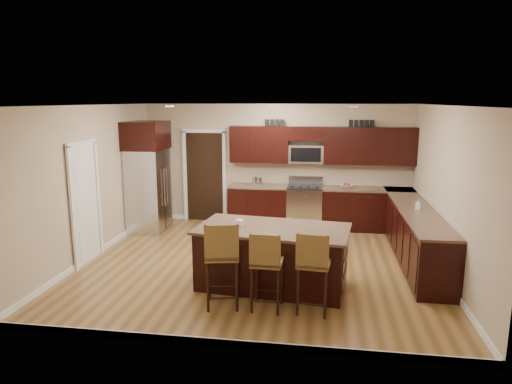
% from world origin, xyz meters
% --- Properties ---
extents(floor, '(6.00, 6.00, 0.00)m').
position_xyz_m(floor, '(0.00, 0.00, 0.00)').
color(floor, olive).
rests_on(floor, ground).
extents(ceiling, '(6.00, 6.00, 0.00)m').
position_xyz_m(ceiling, '(0.00, 0.00, 2.70)').
color(ceiling, silver).
rests_on(ceiling, wall_back).
extents(wall_back, '(6.00, 0.00, 6.00)m').
position_xyz_m(wall_back, '(0.00, 2.75, 1.35)').
color(wall_back, tan).
rests_on(wall_back, floor).
extents(wall_left, '(0.00, 5.50, 5.50)m').
position_xyz_m(wall_left, '(-3.00, 0.00, 1.35)').
color(wall_left, tan).
rests_on(wall_left, floor).
extents(wall_right, '(0.00, 5.50, 5.50)m').
position_xyz_m(wall_right, '(3.00, 0.00, 1.35)').
color(wall_right, tan).
rests_on(wall_right, floor).
extents(base_cabinets, '(4.02, 3.96, 0.92)m').
position_xyz_m(base_cabinets, '(1.90, 1.45, 0.46)').
color(base_cabinets, black).
rests_on(base_cabinets, floor).
extents(upper_cabinets, '(4.00, 0.33, 0.80)m').
position_xyz_m(upper_cabinets, '(1.04, 2.58, 1.84)').
color(upper_cabinets, black).
rests_on(upper_cabinets, wall_back).
extents(range, '(0.76, 0.64, 1.11)m').
position_xyz_m(range, '(0.68, 2.45, 0.47)').
color(range, silver).
rests_on(range, floor).
extents(microwave, '(0.76, 0.31, 0.40)m').
position_xyz_m(microwave, '(0.68, 2.60, 1.62)').
color(microwave, silver).
rests_on(microwave, upper_cabinets).
extents(doorway, '(0.85, 0.03, 2.06)m').
position_xyz_m(doorway, '(-1.65, 2.73, 1.03)').
color(doorway, black).
rests_on(doorway, floor).
extents(pantry_door, '(0.03, 0.80, 2.04)m').
position_xyz_m(pantry_door, '(-2.98, -0.30, 1.02)').
color(pantry_door, white).
rests_on(pantry_door, floor).
extents(letter_decor, '(2.20, 0.03, 0.15)m').
position_xyz_m(letter_decor, '(0.90, 2.58, 2.29)').
color(letter_decor, black).
rests_on(letter_decor, upper_cabinets).
extents(island, '(2.38, 1.44, 0.92)m').
position_xyz_m(island, '(0.34, -0.90, 0.43)').
color(island, black).
rests_on(island, floor).
extents(stool_left, '(0.53, 0.53, 1.21)m').
position_xyz_m(stool_left, '(-0.25, -1.75, 0.75)').
color(stool_left, brown).
rests_on(stool_left, floor).
extents(stool_mid, '(0.43, 0.43, 1.09)m').
position_xyz_m(stool_mid, '(0.35, -1.74, 0.68)').
color(stool_mid, brown).
rests_on(stool_mid, floor).
extents(stool_right, '(0.46, 0.46, 1.12)m').
position_xyz_m(stool_right, '(0.96, -1.75, 0.70)').
color(stool_right, brown).
rests_on(stool_right, floor).
extents(refrigerator, '(0.79, 0.94, 2.35)m').
position_xyz_m(refrigerator, '(-2.62, 1.69, 1.21)').
color(refrigerator, silver).
rests_on(refrigerator, floor).
extents(floor_mat, '(1.08, 0.84, 0.01)m').
position_xyz_m(floor_mat, '(0.72, 1.88, 0.01)').
color(floor_mat, brown).
rests_on(floor_mat, floor).
extents(fruit_bowl, '(0.29, 0.29, 0.06)m').
position_xyz_m(fruit_bowl, '(1.56, 2.45, 0.95)').
color(fruit_bowl, silver).
rests_on(fruit_bowl, base_cabinets).
extents(soap_bottle, '(0.09, 0.09, 0.18)m').
position_xyz_m(soap_bottle, '(2.70, 0.59, 1.01)').
color(soap_bottle, '#B2B2B2').
rests_on(soap_bottle, base_cabinets).
extents(canister_tall, '(0.12, 0.12, 0.19)m').
position_xyz_m(canister_tall, '(-0.43, 2.45, 1.02)').
color(canister_tall, silver).
rests_on(canister_tall, base_cabinets).
extents(canister_short, '(0.11, 0.11, 0.18)m').
position_xyz_m(canister_short, '(-0.33, 2.45, 1.01)').
color(canister_short, silver).
rests_on(canister_short, base_cabinets).
extents(island_jar, '(0.10, 0.10, 0.10)m').
position_xyz_m(island_jar, '(-0.16, -0.90, 0.97)').
color(island_jar, white).
rests_on(island_jar, island).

